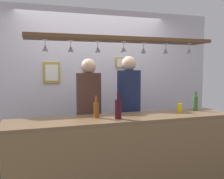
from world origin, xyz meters
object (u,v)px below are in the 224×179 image
object	(u,v)px
person_middle_navy_shirt	(129,105)
picture_frame_crest	(89,71)
picture_frame_caricature	(52,73)
drink_can	(180,108)
person_left_brown_shirt	(89,109)
bottle_beer_amber_tall	(96,109)
picture_frame_upper_small	(122,63)
bottle_beer_green_import	(196,103)
bottle_wine_dark_red	(118,109)

from	to	relation	value
person_middle_navy_shirt	picture_frame_crest	distance (m)	1.02
picture_frame_caricature	drink_can	bearing A→B (deg)	-42.51
person_middle_navy_shirt	picture_frame_crest	size ratio (longest dim) A/B	6.83
person_left_brown_shirt	bottle_beer_amber_tall	bearing A→B (deg)	-94.05
picture_frame_upper_small	bottle_beer_green_import	bearing A→B (deg)	-65.92
picture_frame_caricature	bottle_beer_green_import	bearing A→B (deg)	-36.27
bottle_beer_green_import	drink_can	xyz separation A→B (m)	(-0.29, -0.06, -0.04)
person_left_brown_shirt	picture_frame_crest	bearing A→B (deg)	77.50
bottle_wine_dark_red	picture_frame_caricature	xyz separation A→B (m)	(-0.61, 1.50, 0.38)
picture_frame_upper_small	picture_frame_caricature	world-z (taller)	picture_frame_upper_small
person_left_brown_shirt	bottle_beer_green_import	bearing A→B (deg)	-20.53
bottle_beer_green_import	picture_frame_crest	distance (m)	1.80
bottle_wine_dark_red	bottle_beer_amber_tall	xyz separation A→B (m)	(-0.22, 0.14, -0.02)
person_middle_navy_shirt	picture_frame_caricature	distance (m)	1.37
person_left_brown_shirt	bottle_wine_dark_red	world-z (taller)	person_left_brown_shirt
drink_can	picture_frame_crest	bearing A→B (deg)	122.95
bottle_beer_green_import	picture_frame_caricature	world-z (taller)	picture_frame_caricature
picture_frame_crest	person_middle_navy_shirt	bearing A→B (deg)	-62.83
bottle_wine_dark_red	bottle_beer_amber_tall	distance (m)	0.26
person_middle_navy_shirt	bottle_wine_dark_red	xyz separation A→B (m)	(-0.41, -0.70, 0.08)
person_middle_navy_shirt	bottle_beer_green_import	xyz separation A→B (m)	(0.76, -0.51, 0.06)
person_middle_navy_shirt	picture_frame_upper_small	distance (m)	1.03
bottle_beer_amber_tall	picture_frame_crest	size ratio (longest dim) A/B	1.00
picture_frame_upper_small	picture_frame_caricature	xyz separation A→B (m)	(-1.20, 0.00, -0.17)
bottle_wine_dark_red	bottle_beer_green_import	xyz separation A→B (m)	(1.17, 0.20, -0.01)
person_left_brown_shirt	picture_frame_caricature	world-z (taller)	person_left_brown_shirt
person_left_brown_shirt	drink_can	size ratio (longest dim) A/B	14.23
picture_frame_caricature	person_middle_navy_shirt	bearing A→B (deg)	-38.20
drink_can	picture_frame_caricature	world-z (taller)	picture_frame_caricature
bottle_wine_dark_red	drink_can	distance (m)	0.90
bottle_beer_green_import	picture_frame_crest	bearing A→B (deg)	131.95
bottle_beer_amber_tall	picture_frame_crest	bearing A→B (deg)	80.95
picture_frame_caricature	person_left_brown_shirt	bearing A→B (deg)	-61.82
bottle_beer_green_import	drink_can	distance (m)	0.30
person_middle_navy_shirt	drink_can	distance (m)	0.74
person_middle_navy_shirt	bottle_wine_dark_red	distance (m)	0.82
person_left_brown_shirt	bottle_beer_amber_tall	xyz separation A→B (m)	(-0.04, -0.56, 0.09)
picture_frame_caricature	picture_frame_upper_small	bearing A→B (deg)	0.00
picture_frame_upper_small	picture_frame_crest	world-z (taller)	picture_frame_upper_small
person_left_brown_shirt	picture_frame_caricature	xyz separation A→B (m)	(-0.43, 0.80, 0.48)
person_middle_navy_shirt	bottle_beer_amber_tall	world-z (taller)	person_middle_navy_shirt
bottle_beer_amber_tall	drink_can	world-z (taller)	bottle_beer_amber_tall
person_middle_navy_shirt	drink_can	world-z (taller)	person_middle_navy_shirt
drink_can	picture_frame_crest	xyz separation A→B (m)	(-0.89, 1.37, 0.45)
bottle_wine_dark_red	bottle_beer_amber_tall	size ratio (longest dim) A/B	1.15
picture_frame_crest	drink_can	bearing A→B (deg)	-57.05
bottle_beer_amber_tall	picture_frame_upper_small	bearing A→B (deg)	59.35
person_left_brown_shirt	drink_can	xyz separation A→B (m)	(1.06, -0.57, 0.05)
bottle_beer_amber_tall	picture_frame_upper_small	size ratio (longest dim) A/B	1.18
bottle_beer_amber_tall	bottle_beer_green_import	bearing A→B (deg)	2.33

